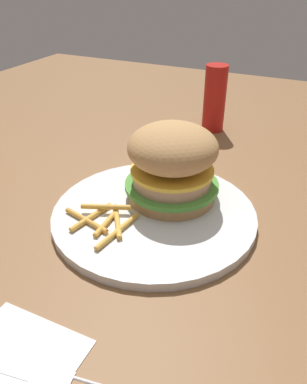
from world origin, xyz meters
TOP-DOWN VIEW (x-y plane):
  - ground_plane at (0.00, 0.00)m, footprint 1.60×1.60m
  - plate at (0.00, -0.03)m, footprint 0.28×0.28m
  - sandwich at (-0.04, -0.02)m, footprint 0.13×0.13m
  - fries_pile at (0.05, -0.07)m, footprint 0.09×0.10m
  - napkin at (0.26, -0.05)m, footprint 0.11×0.11m
  - fork at (0.26, -0.05)m, footprint 0.04×0.17m
  - ketchup_bottle at (-0.34, -0.05)m, footprint 0.04×0.04m

SIDE VIEW (x-z plane):
  - ground_plane at x=0.00m, z-range 0.00..0.00m
  - napkin at x=0.26m, z-range 0.00..0.00m
  - fork at x=0.26m, z-range 0.00..0.01m
  - plate at x=0.00m, z-range 0.00..0.01m
  - fries_pile at x=0.05m, z-range 0.01..0.02m
  - ketchup_bottle at x=-0.34m, z-range 0.00..0.13m
  - sandwich at x=-0.04m, z-range 0.01..0.12m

